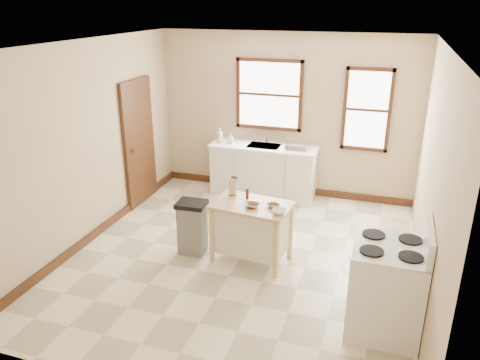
{
  "coord_description": "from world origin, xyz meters",
  "views": [
    {
      "loc": [
        1.72,
        -5.29,
        3.29
      ],
      "look_at": [
        -0.14,
        0.4,
        0.96
      ],
      "focal_mm": 35.0,
      "sensor_mm": 36.0,
      "label": 1
    }
  ],
  "objects_px": {
    "dish_rack": "(297,147)",
    "bowl_a": "(252,205)",
    "bowl_c": "(279,212)",
    "pepper_grinder": "(247,193)",
    "kitchen_island": "(251,232)",
    "soap_bottle_a": "(220,135)",
    "bowl_b": "(273,206)",
    "gas_stove": "(387,276)",
    "soap_bottle_b": "(231,139)",
    "trash_bin": "(192,227)",
    "knife_block": "(233,187)"
  },
  "relations": [
    {
      "from": "trash_bin",
      "to": "gas_stove",
      "type": "relative_size",
      "value": 0.6
    },
    {
      "from": "knife_block",
      "to": "bowl_c",
      "type": "xyz_separation_m",
      "value": [
        0.74,
        -0.4,
        -0.07
      ]
    },
    {
      "from": "bowl_c",
      "to": "bowl_b",
      "type": "bearing_deg",
      "value": 125.55
    },
    {
      "from": "pepper_grinder",
      "to": "bowl_a",
      "type": "relative_size",
      "value": 0.84
    },
    {
      "from": "soap_bottle_b",
      "to": "bowl_c",
      "type": "distance_m",
      "value": 2.74
    },
    {
      "from": "bowl_a",
      "to": "bowl_c",
      "type": "bearing_deg",
      "value": -12.54
    },
    {
      "from": "bowl_a",
      "to": "trash_bin",
      "type": "xyz_separation_m",
      "value": [
        -0.86,
        0.04,
        -0.47
      ]
    },
    {
      "from": "gas_stove",
      "to": "bowl_b",
      "type": "bearing_deg",
      "value": 148.57
    },
    {
      "from": "soap_bottle_a",
      "to": "soap_bottle_b",
      "type": "xyz_separation_m",
      "value": [
        0.2,
        -0.01,
        -0.04
      ]
    },
    {
      "from": "soap_bottle_b",
      "to": "trash_bin",
      "type": "bearing_deg",
      "value": -93.02
    },
    {
      "from": "pepper_grinder",
      "to": "soap_bottle_a",
      "type": "bearing_deg",
      "value": 119.37
    },
    {
      "from": "bowl_c",
      "to": "bowl_a",
      "type": "bearing_deg",
      "value": 167.46
    },
    {
      "from": "bowl_a",
      "to": "trash_bin",
      "type": "relative_size",
      "value": 0.24
    },
    {
      "from": "soap_bottle_a",
      "to": "bowl_a",
      "type": "height_order",
      "value": "soap_bottle_a"
    },
    {
      "from": "kitchen_island",
      "to": "bowl_c",
      "type": "height_order",
      "value": "bowl_c"
    },
    {
      "from": "dish_rack",
      "to": "bowl_a",
      "type": "relative_size",
      "value": 2.1
    },
    {
      "from": "dish_rack",
      "to": "kitchen_island",
      "type": "relative_size",
      "value": 0.37
    },
    {
      "from": "trash_bin",
      "to": "soap_bottle_a",
      "type": "bearing_deg",
      "value": 97.1
    },
    {
      "from": "pepper_grinder",
      "to": "bowl_a",
      "type": "xyz_separation_m",
      "value": [
        0.14,
        -0.24,
        -0.05
      ]
    },
    {
      "from": "pepper_grinder",
      "to": "bowl_c",
      "type": "height_order",
      "value": "pepper_grinder"
    },
    {
      "from": "kitchen_island",
      "to": "gas_stove",
      "type": "xyz_separation_m",
      "value": [
        1.73,
        -0.89,
        0.21
      ]
    },
    {
      "from": "kitchen_island",
      "to": "bowl_b",
      "type": "relative_size",
      "value": 6.4
    },
    {
      "from": "soap_bottle_a",
      "to": "bowl_c",
      "type": "distance_m",
      "value": 2.86
    },
    {
      "from": "bowl_c",
      "to": "trash_bin",
      "type": "height_order",
      "value": "bowl_c"
    },
    {
      "from": "bowl_a",
      "to": "bowl_b",
      "type": "relative_size",
      "value": 1.13
    },
    {
      "from": "dish_rack",
      "to": "bowl_a",
      "type": "xyz_separation_m",
      "value": [
        -0.11,
        -2.24,
        -0.12
      ]
    },
    {
      "from": "soap_bottle_b",
      "to": "pepper_grinder",
      "type": "xyz_separation_m",
      "value": [
        0.93,
        -2.01,
        -0.11
      ]
    },
    {
      "from": "soap_bottle_a",
      "to": "dish_rack",
      "type": "xyz_separation_m",
      "value": [
        1.38,
        -0.01,
        -0.08
      ]
    },
    {
      "from": "bowl_a",
      "to": "soap_bottle_a",
      "type": "bearing_deg",
      "value": 119.42
    },
    {
      "from": "soap_bottle_a",
      "to": "gas_stove",
      "type": "xyz_separation_m",
      "value": [
        2.97,
        -3.05,
        -0.43
      ]
    },
    {
      "from": "knife_block",
      "to": "trash_bin",
      "type": "distance_m",
      "value": 0.78
    },
    {
      "from": "soap_bottle_a",
      "to": "gas_stove",
      "type": "bearing_deg",
      "value": -66.96
    },
    {
      "from": "dish_rack",
      "to": "bowl_c",
      "type": "xyz_separation_m",
      "value": [
        0.26,
        -2.33,
        -0.12
      ]
    },
    {
      "from": "dish_rack",
      "to": "bowl_c",
      "type": "height_order",
      "value": "dish_rack"
    },
    {
      "from": "kitchen_island",
      "to": "gas_stove",
      "type": "relative_size",
      "value": 0.8
    },
    {
      "from": "knife_block",
      "to": "gas_stove",
      "type": "xyz_separation_m",
      "value": [
        2.06,
        -1.12,
        -0.3
      ]
    },
    {
      "from": "bowl_a",
      "to": "knife_block",
      "type": "bearing_deg",
      "value": 138.96
    },
    {
      "from": "soap_bottle_a",
      "to": "bowl_b",
      "type": "bearing_deg",
      "value": -76.07
    },
    {
      "from": "bowl_b",
      "to": "gas_stove",
      "type": "relative_size",
      "value": 0.13
    },
    {
      "from": "bowl_a",
      "to": "bowl_b",
      "type": "distance_m",
      "value": 0.27
    },
    {
      "from": "dish_rack",
      "to": "soap_bottle_a",
      "type": "bearing_deg",
      "value": -176.94
    },
    {
      "from": "knife_block",
      "to": "pepper_grinder",
      "type": "relative_size",
      "value": 1.33
    },
    {
      "from": "bowl_c",
      "to": "gas_stove",
      "type": "xyz_separation_m",
      "value": [
        1.32,
        -0.72,
        -0.22
      ]
    },
    {
      "from": "dish_rack",
      "to": "pepper_grinder",
      "type": "xyz_separation_m",
      "value": [
        -0.25,
        -2.0,
        -0.07
      ]
    },
    {
      "from": "soap_bottle_b",
      "to": "knife_block",
      "type": "distance_m",
      "value": 2.05
    },
    {
      "from": "knife_block",
      "to": "pepper_grinder",
      "type": "distance_m",
      "value": 0.24
    },
    {
      "from": "kitchen_island",
      "to": "knife_block",
      "type": "relative_size",
      "value": 5.02
    },
    {
      "from": "knife_block",
      "to": "trash_bin",
      "type": "height_order",
      "value": "knife_block"
    },
    {
      "from": "kitchen_island",
      "to": "bowl_c",
      "type": "xyz_separation_m",
      "value": [
        0.4,
        -0.17,
        0.44
      ]
    },
    {
      "from": "dish_rack",
      "to": "bowl_a",
      "type": "height_order",
      "value": "dish_rack"
    }
  ]
}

